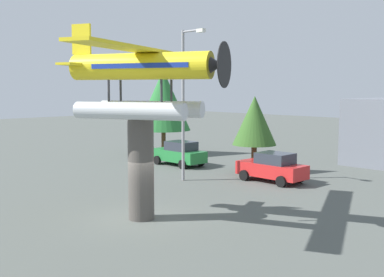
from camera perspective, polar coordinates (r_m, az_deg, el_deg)
name	(u,v)px	position (r m, az deg, el deg)	size (l,w,h in m)	color
ground_plane	(142,219)	(20.63, -6.09, -9.59)	(140.00, 140.00, 0.00)	#515651
display_pedestal	(141,169)	(20.16, -6.16, -3.67)	(1.10, 1.10, 4.31)	#4C4742
floatplane_monument	(143,78)	(19.82, -5.95, 7.27)	(7.15, 9.88, 4.00)	silver
car_near_green	(179,153)	(34.19, -1.53, -1.79)	(4.20, 2.02, 1.76)	#237A38
car_mid_red	(272,167)	(28.59, 9.65, -3.43)	(4.20, 2.02, 1.76)	red
streetlight_primary	(185,96)	(28.12, -0.84, 5.19)	(1.84, 0.28, 8.95)	gray
tree_west	(163,100)	(39.66, -3.48, 4.63)	(4.54, 4.54, 7.10)	brown
tree_east	(255,121)	(31.18, 7.54, 2.13)	(2.89, 2.89, 5.07)	brown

